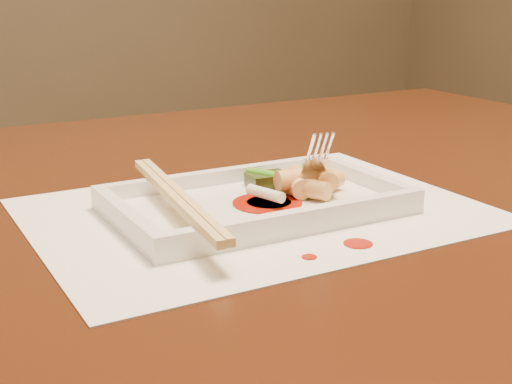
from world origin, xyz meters
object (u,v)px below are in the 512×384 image
placemat (256,212)px  plate_base (256,207)px  chopstick_a (172,197)px  table (196,293)px  fork (311,113)px

placemat → plate_base: plate_base is taller
plate_base → chopstick_a: chopstick_a is taller
table → fork: size_ratio=10.00×
table → plate_base: (0.03, -0.07, 0.11)m
placemat → plate_base: (0.00, 0.00, 0.00)m
placemat → plate_base: size_ratio=1.54×
plate_base → placemat: bearing=0.0°
plate_base → table: bearing=115.4°
fork → chopstick_a: bearing=-173.2°
chopstick_a → fork: (0.15, 0.02, 0.06)m
fork → table: bearing=154.1°
placemat → fork: 0.11m
plate_base → fork: size_ratio=1.86×
chopstick_a → table: bearing=53.5°
chopstick_a → fork: fork is taller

